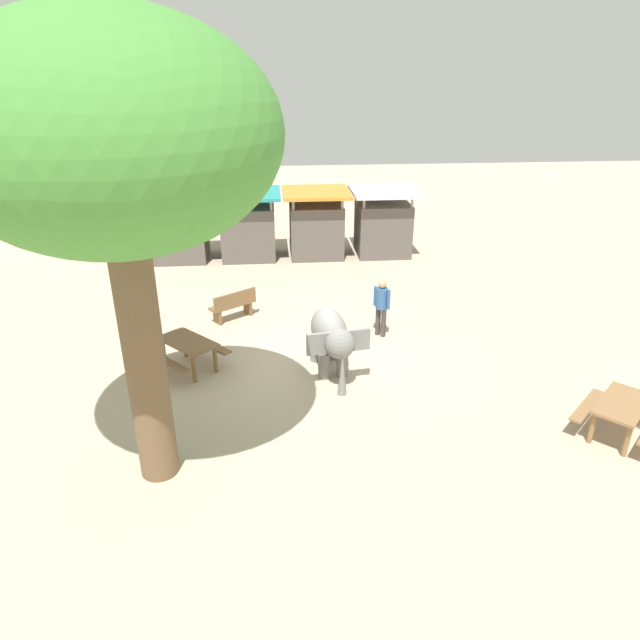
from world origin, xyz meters
The scene contains 11 objects.
ground_plane centered at (0.00, 0.00, 0.00)m, with size 60.00×60.00×0.00m, color #BAA88C.
elephant centered at (0.27, -0.44, 0.97)m, with size 1.47×2.21×1.52m.
person_handler centered at (1.85, 1.48, 0.95)m, with size 0.39×0.38×1.62m.
shade_tree_main centered at (-3.26, -3.82, 5.87)m, with size 4.93×4.52×7.71m.
wooden_bench centered at (-2.24, 2.91, 0.47)m, with size 1.37×1.14×0.88m.
picnic_table_near centered at (5.76, -3.50, 0.59)m, with size 2.11×2.11×0.78m.
picnic_table_far centered at (-3.18, 0.02, 0.59)m, with size 2.11×2.11×0.78m.
market_stall_red centered at (-4.55, 8.78, 1.14)m, with size 2.50×2.50×2.52m.
market_stall_teal centered at (-1.95, 8.78, 1.14)m, with size 2.50×2.50×2.52m.
market_stall_orange centered at (0.65, 8.78, 1.14)m, with size 2.50×2.50×2.52m.
market_stall_white centered at (3.25, 8.78, 1.14)m, with size 2.50×2.50×2.52m.
Camera 1 is at (-1.04, -12.43, 6.91)m, focal length 31.74 mm.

